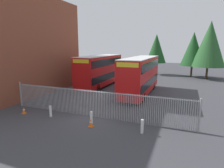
{
  "coord_description": "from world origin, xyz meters",
  "views": [
    {
      "loc": [
        6.8,
        -13.12,
        5.63
      ],
      "look_at": [
        0.0,
        4.0,
        2.0
      ],
      "focal_mm": 30.26,
      "sensor_mm": 36.0,
      "label": 1
    }
  ],
  "objects_px": {
    "bollard_near_right": "(142,126)",
    "bollard_center_front": "(91,118)",
    "double_decker_bus_behind_fence_left": "(101,70)",
    "traffic_cone_mid_forecourt": "(24,110)",
    "double_decker_bus_near_gate": "(140,74)",
    "traffic_cone_by_gate": "(91,123)",
    "bollard_near_left": "(51,111)"
  },
  "relations": [
    {
      "from": "double_decker_bus_near_gate",
      "to": "bollard_center_front",
      "type": "relative_size",
      "value": 11.38
    },
    {
      "from": "bollard_near_right",
      "to": "traffic_cone_mid_forecourt",
      "type": "relative_size",
      "value": 1.61
    },
    {
      "from": "double_decker_bus_near_gate",
      "to": "traffic_cone_by_gate",
      "type": "bearing_deg",
      "value": -95.28
    },
    {
      "from": "double_decker_bus_near_gate",
      "to": "bollard_near_right",
      "type": "xyz_separation_m",
      "value": [
        2.65,
        -10.5,
        -1.95
      ]
    },
    {
      "from": "double_decker_bus_behind_fence_left",
      "to": "bollard_near_right",
      "type": "height_order",
      "value": "double_decker_bus_behind_fence_left"
    },
    {
      "from": "double_decker_bus_near_gate",
      "to": "bollard_near_left",
      "type": "bearing_deg",
      "value": -115.95
    },
    {
      "from": "double_decker_bus_near_gate",
      "to": "double_decker_bus_behind_fence_left",
      "type": "bearing_deg",
      "value": 159.61
    },
    {
      "from": "double_decker_bus_near_gate",
      "to": "traffic_cone_by_gate",
      "type": "height_order",
      "value": "double_decker_bus_near_gate"
    },
    {
      "from": "bollard_center_front",
      "to": "bollard_near_right",
      "type": "relative_size",
      "value": 1.0
    },
    {
      "from": "bollard_near_right",
      "to": "bollard_center_front",
      "type": "bearing_deg",
      "value": 177.56
    },
    {
      "from": "bollard_center_front",
      "to": "double_decker_bus_near_gate",
      "type": "bearing_deg",
      "value": 83.37
    },
    {
      "from": "double_decker_bus_behind_fence_left",
      "to": "traffic_cone_mid_forecourt",
      "type": "height_order",
      "value": "double_decker_bus_behind_fence_left"
    },
    {
      "from": "bollard_near_right",
      "to": "traffic_cone_mid_forecourt",
      "type": "bearing_deg",
      "value": -179.86
    },
    {
      "from": "traffic_cone_by_gate",
      "to": "bollard_center_front",
      "type": "bearing_deg",
      "value": 113.36
    },
    {
      "from": "double_decker_bus_near_gate",
      "to": "bollard_near_left",
      "type": "distance_m",
      "value": 11.59
    },
    {
      "from": "double_decker_bus_behind_fence_left",
      "to": "traffic_cone_mid_forecourt",
      "type": "bearing_deg",
      "value": -95.57
    },
    {
      "from": "bollard_near_left",
      "to": "double_decker_bus_near_gate",
      "type": "bearing_deg",
      "value": 64.05
    },
    {
      "from": "double_decker_bus_near_gate",
      "to": "bollard_near_right",
      "type": "height_order",
      "value": "double_decker_bus_near_gate"
    },
    {
      "from": "double_decker_bus_behind_fence_left",
      "to": "bollard_center_front",
      "type": "height_order",
      "value": "double_decker_bus_behind_fence_left"
    },
    {
      "from": "double_decker_bus_near_gate",
      "to": "bollard_near_right",
      "type": "relative_size",
      "value": 11.38
    },
    {
      "from": "double_decker_bus_near_gate",
      "to": "traffic_cone_mid_forecourt",
      "type": "distance_m",
      "value": 13.18
    },
    {
      "from": "bollard_near_left",
      "to": "bollard_near_right",
      "type": "height_order",
      "value": "same"
    },
    {
      "from": "bollard_near_left",
      "to": "double_decker_bus_behind_fence_left",
      "type": "bearing_deg",
      "value": 96.21
    },
    {
      "from": "bollard_center_front",
      "to": "traffic_cone_by_gate",
      "type": "xyz_separation_m",
      "value": [
        0.2,
        -0.47,
        -0.19
      ]
    },
    {
      "from": "double_decker_bus_behind_fence_left",
      "to": "bollard_center_front",
      "type": "xyz_separation_m",
      "value": [
        5.17,
        -12.71,
        -1.95
      ]
    },
    {
      "from": "bollard_near_left",
      "to": "traffic_cone_by_gate",
      "type": "distance_m",
      "value": 4.04
    },
    {
      "from": "bollard_near_left",
      "to": "bollard_near_right",
      "type": "xyz_separation_m",
      "value": [
        7.64,
        -0.23,
        0.0
      ]
    },
    {
      "from": "traffic_cone_by_gate",
      "to": "traffic_cone_mid_forecourt",
      "type": "relative_size",
      "value": 1.0
    },
    {
      "from": "double_decker_bus_behind_fence_left",
      "to": "bollard_near_left",
      "type": "xyz_separation_m",
      "value": [
        1.38,
        -12.64,
        -1.95
      ]
    },
    {
      "from": "traffic_cone_mid_forecourt",
      "to": "bollard_center_front",
      "type": "bearing_deg",
      "value": 1.68
    },
    {
      "from": "traffic_cone_by_gate",
      "to": "traffic_cone_mid_forecourt",
      "type": "bearing_deg",
      "value": 177.57
    },
    {
      "from": "double_decker_bus_near_gate",
      "to": "traffic_cone_mid_forecourt",
      "type": "xyz_separation_m",
      "value": [
        -7.63,
        -10.53,
        -2.13
      ]
    }
  ]
}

